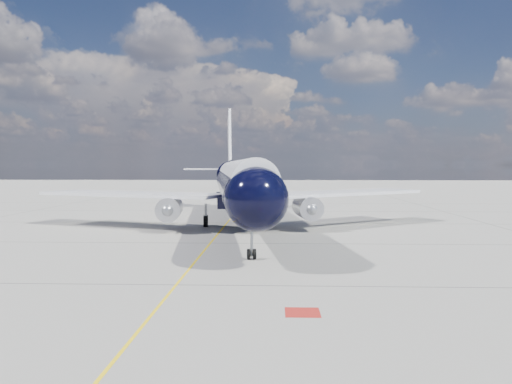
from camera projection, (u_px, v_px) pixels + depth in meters
ground at (231, 218)px, 62.91m from camera, size 320.00×320.00×0.00m
taxiway_centerline at (227, 223)px, 57.92m from camera, size 0.16×160.00×0.01m
red_marking at (302, 312)px, 22.75m from camera, size 1.60×1.60×0.01m
main_airliner at (237, 183)px, 54.61m from camera, size 43.51×53.31×15.41m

